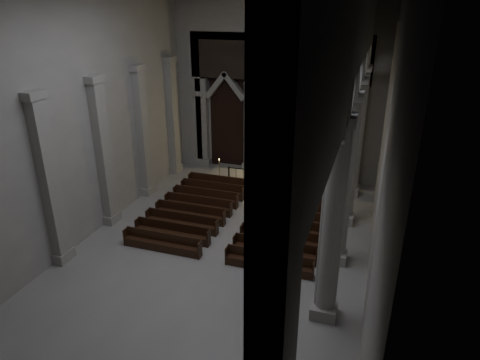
% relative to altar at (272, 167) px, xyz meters
% --- Properties ---
extents(room, '(24.00, 24.10, 12.00)m').
position_rel_altar_xyz_m(room, '(-0.06, -10.70, 6.90)').
color(room, gray).
rests_on(room, ground).
extents(sanctuary_wall, '(14.00, 0.77, 12.00)m').
position_rel_altar_xyz_m(sanctuary_wall, '(-0.06, 0.83, 5.92)').
color(sanctuary_wall, '#99978F').
rests_on(sanctuary_wall, ground).
extents(right_arcade, '(1.00, 24.00, 12.00)m').
position_rel_altar_xyz_m(right_arcade, '(5.44, -9.37, 7.13)').
color(right_arcade, '#99978F').
rests_on(right_arcade, ground).
extents(left_pilasters, '(0.60, 13.00, 8.03)m').
position_rel_altar_xyz_m(left_pilasters, '(-6.81, -7.20, 3.21)').
color(left_pilasters, '#99978F').
rests_on(left_pilasters, ground).
extents(sanctuary_step, '(8.50, 2.60, 0.15)m').
position_rel_altar_xyz_m(sanctuary_step, '(-0.06, -0.10, -0.62)').
color(sanctuary_step, '#99978F').
rests_on(sanctuary_step, ground).
extents(altar, '(2.16, 0.86, 1.09)m').
position_rel_altar_xyz_m(altar, '(0.00, 0.00, 0.00)').
color(altar, '#BDB6A6').
rests_on(altar, sanctuary_step).
extents(altar_rail, '(5.20, 0.09, 1.02)m').
position_rel_altar_xyz_m(altar_rail, '(-0.06, -1.63, -0.02)').
color(altar_rail, black).
rests_on(altar_rail, ground).
extents(candle_stand_left, '(0.25, 0.25, 1.47)m').
position_rel_altar_xyz_m(candle_stand_left, '(-3.31, -1.58, -0.30)').
color(candle_stand_left, '#A98E34').
rests_on(candle_stand_left, ground).
extents(candle_stand_right, '(0.22, 0.22, 1.28)m').
position_rel_altar_xyz_m(candle_stand_right, '(2.85, -1.33, -0.35)').
color(candle_stand_right, '#A98E34').
rests_on(candle_stand_right, ground).
extents(pews, '(9.50, 8.19, 0.91)m').
position_rel_altar_xyz_m(pews, '(-0.06, -7.09, -0.40)').
color(pews, black).
rests_on(pews, ground).
extents(worshipper, '(0.53, 0.46, 1.24)m').
position_rel_altar_xyz_m(worshipper, '(1.57, -3.94, -0.08)').
color(worshipper, black).
rests_on(worshipper, ground).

